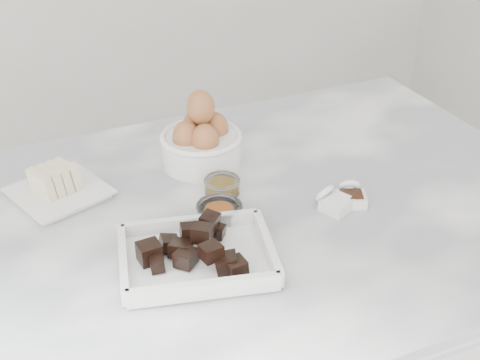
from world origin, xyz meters
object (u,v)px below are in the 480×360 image
object	(u,v)px
zest_bowl	(219,212)
vanilla_spoon	(350,196)
sugar_ramekin	(192,156)
salt_spoon	(334,201)
chocolate_dish	(197,252)
egg_bowl	(201,141)
honey_bowl	(222,186)
butter_plate	(57,186)

from	to	relation	value
zest_bowl	vanilla_spoon	xyz separation A→B (m)	(0.23, -0.04, -0.01)
sugar_ramekin	salt_spoon	xyz separation A→B (m)	(0.17, -0.24, -0.01)
chocolate_dish	salt_spoon	world-z (taller)	chocolate_dish
chocolate_dish	zest_bowl	xyz separation A→B (m)	(0.08, 0.10, -0.01)
egg_bowl	salt_spoon	size ratio (longest dim) A/B	1.99
egg_bowl	chocolate_dish	bearing A→B (deg)	-112.85
honey_bowl	zest_bowl	size ratio (longest dim) A/B	0.84
zest_bowl	vanilla_spoon	distance (m)	0.24
butter_plate	egg_bowl	xyz separation A→B (m)	(0.28, 0.01, 0.03)
salt_spoon	zest_bowl	bearing A→B (deg)	167.54
sugar_ramekin	butter_plate	bearing A→B (deg)	-179.37
zest_bowl	salt_spoon	world-z (taller)	salt_spoon
butter_plate	sugar_ramekin	size ratio (longest dim) A/B	2.64
egg_bowl	vanilla_spoon	world-z (taller)	egg_bowl
sugar_ramekin	zest_bowl	size ratio (longest dim) A/B	0.90
sugar_ramekin	egg_bowl	bearing A→B (deg)	14.74
chocolate_dish	egg_bowl	xyz separation A→B (m)	(0.12, 0.30, 0.02)
butter_plate	vanilla_spoon	xyz separation A→B (m)	(0.47, -0.23, -0.01)
honey_bowl	salt_spoon	distance (m)	0.20
vanilla_spoon	sugar_ramekin	bearing A→B (deg)	131.72
salt_spoon	egg_bowl	bearing A→B (deg)	121.88
butter_plate	vanilla_spoon	distance (m)	0.52
sugar_ramekin	egg_bowl	size ratio (longest dim) A/B	0.45
honey_bowl	salt_spoon	world-z (taller)	salt_spoon
vanilla_spoon	salt_spoon	xyz separation A→B (m)	(-0.04, -0.00, 0.00)
zest_bowl	egg_bowl	bearing A→B (deg)	76.76
vanilla_spoon	honey_bowl	bearing A→B (deg)	147.68
butter_plate	vanilla_spoon	world-z (taller)	butter_plate
sugar_ramekin	salt_spoon	distance (m)	0.29
salt_spoon	sugar_ramekin	bearing A→B (deg)	125.93
chocolate_dish	salt_spoon	distance (m)	0.28
butter_plate	salt_spoon	bearing A→B (deg)	-28.59
egg_bowl	vanilla_spoon	size ratio (longest dim) A/B	2.09
butter_plate	salt_spoon	xyz separation A→B (m)	(0.43, -0.23, -0.01)
chocolate_dish	butter_plate	size ratio (longest dim) A/B	1.42
chocolate_dish	butter_plate	xyz separation A→B (m)	(-0.15, 0.29, -0.00)
egg_bowl	vanilla_spoon	bearing A→B (deg)	-51.93
egg_bowl	honey_bowl	distance (m)	0.12
egg_bowl	honey_bowl	bearing A→B (deg)	-93.27
sugar_ramekin	zest_bowl	distance (m)	0.20
butter_plate	salt_spoon	size ratio (longest dim) A/B	2.36
sugar_ramekin	zest_bowl	world-z (taller)	sugar_ramekin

